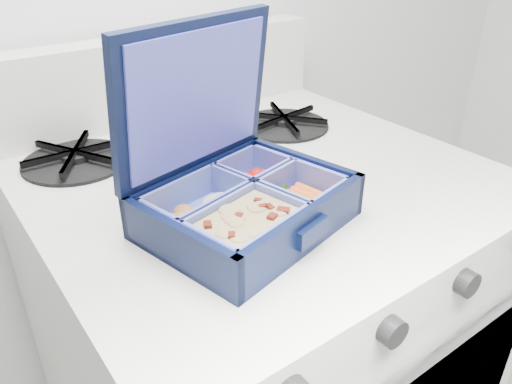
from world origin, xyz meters
TOP-DOWN VIEW (x-y plane):
  - bento_box at (0.51, 1.54)m, footprint 0.27×0.23m
  - burner_grate at (0.75, 1.77)m, footprint 0.18×0.18m
  - burner_grate_rear at (0.39, 1.84)m, footprint 0.17×0.17m
  - fork at (0.54, 1.66)m, footprint 0.07×0.18m

SIDE VIEW (x-z plane):
  - fork at x=0.54m, z-range 0.97..0.97m
  - burner_grate_rear at x=0.39m, z-range 0.97..0.99m
  - burner_grate at x=0.75m, z-range 0.97..0.99m
  - bento_box at x=0.51m, z-range 0.97..1.02m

